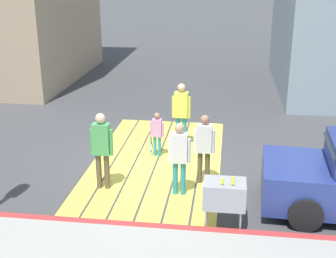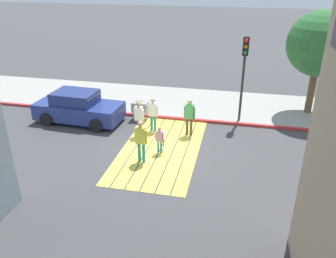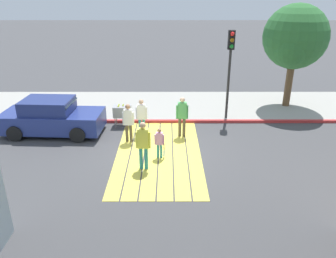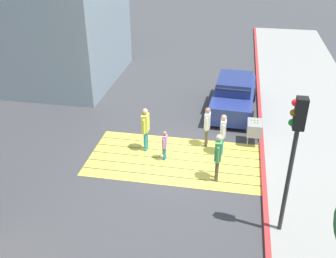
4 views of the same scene
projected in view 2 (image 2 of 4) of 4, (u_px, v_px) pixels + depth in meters
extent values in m
plane|color=#424244|center=(161.00, 149.00, 14.83)|extent=(120.00, 120.00, 0.00)
cube|color=#EAD64C|center=(130.00, 146.00, 15.10)|extent=(6.40, 0.50, 0.01)
cube|color=#EAD64C|center=(142.00, 147.00, 14.99)|extent=(6.40, 0.50, 0.01)
cube|color=#EAD64C|center=(154.00, 148.00, 14.88)|extent=(6.40, 0.50, 0.01)
cube|color=#EAD64C|center=(167.00, 150.00, 14.78)|extent=(6.40, 0.50, 0.01)
cube|color=#EAD64C|center=(179.00, 151.00, 14.67)|extent=(6.40, 0.50, 0.01)
cube|color=#EAD64C|center=(192.00, 152.00, 14.56)|extent=(6.40, 0.50, 0.01)
cube|color=#9E9B93|center=(183.00, 103.00, 19.76)|extent=(4.80, 40.00, 0.12)
cube|color=#BC3333|center=(175.00, 118.00, 17.68)|extent=(0.16, 40.00, 0.13)
cube|color=navy|center=(79.00, 111.00, 17.25)|extent=(2.03, 4.39, 0.80)
cube|color=navy|center=(75.00, 97.00, 17.00)|extent=(1.64, 2.14, 0.60)
cube|color=#1E2833|center=(92.00, 100.00, 16.80)|extent=(1.49, 0.41, 0.49)
cylinder|color=black|center=(96.00, 125.00, 16.27)|extent=(0.26, 0.67, 0.66)
cylinder|color=black|center=(111.00, 112.00, 17.81)|extent=(0.26, 0.67, 0.66)
cylinder|color=black|center=(47.00, 119.00, 16.91)|extent=(0.26, 0.67, 0.66)
cylinder|color=black|center=(66.00, 107.00, 18.45)|extent=(0.26, 0.67, 0.66)
cylinder|color=#2D2D2D|center=(242.00, 90.00, 16.67)|extent=(0.12, 0.12, 3.40)
cube|color=black|center=(246.00, 46.00, 15.77)|extent=(0.28, 0.28, 0.84)
sphere|color=#FF2323|center=(246.00, 41.00, 15.51)|extent=(0.18, 0.18, 0.18)
sphere|color=#956310|center=(246.00, 47.00, 15.63)|extent=(0.18, 0.18, 0.18)
sphere|color=#188429|center=(245.00, 53.00, 15.74)|extent=(0.18, 0.18, 0.18)
cylinder|color=brown|center=(311.00, 91.00, 17.81)|extent=(0.36, 0.36, 2.60)
sphere|color=#2D6B33|center=(320.00, 44.00, 16.78)|extent=(3.20, 3.20, 3.20)
sphere|color=#2D6B33|center=(314.00, 54.00, 16.48)|extent=(1.92, 1.92, 1.92)
cube|color=#99999E|center=(140.00, 107.00, 17.44)|extent=(0.56, 0.80, 0.50)
cylinder|color=#99999E|center=(145.00, 117.00, 17.38)|extent=(0.04, 0.04, 0.45)
cylinder|color=#99999E|center=(148.00, 114.00, 17.78)|extent=(0.04, 0.04, 0.45)
cylinder|color=#99999E|center=(133.00, 116.00, 17.50)|extent=(0.04, 0.04, 0.45)
cylinder|color=#99999E|center=(136.00, 113.00, 17.90)|extent=(0.04, 0.04, 0.45)
sphere|color=#CCE033|center=(138.00, 100.00, 17.45)|extent=(0.07, 0.07, 0.07)
sphere|color=#CCE033|center=(137.00, 101.00, 17.35)|extent=(0.07, 0.07, 0.07)
sphere|color=#CCE033|center=(136.00, 102.00, 17.24)|extent=(0.07, 0.07, 0.07)
sphere|color=#CCE033|center=(142.00, 101.00, 17.41)|extent=(0.07, 0.07, 0.07)
sphere|color=#CCE033|center=(141.00, 101.00, 17.31)|extent=(0.07, 0.07, 0.07)
cylinder|color=teal|center=(155.00, 123.00, 16.31)|extent=(0.12, 0.12, 0.78)
cylinder|color=teal|center=(152.00, 123.00, 16.34)|extent=(0.12, 0.12, 0.78)
cube|color=white|center=(153.00, 109.00, 16.02)|extent=(0.22, 0.35, 0.65)
sphere|color=tan|center=(153.00, 100.00, 15.83)|extent=(0.20, 0.20, 0.20)
cylinder|color=white|center=(157.00, 111.00, 16.01)|extent=(0.08, 0.08, 0.55)
cylinder|color=white|center=(149.00, 110.00, 16.08)|extent=(0.08, 0.08, 0.55)
cylinder|color=teal|center=(144.00, 153.00, 13.67)|extent=(0.13, 0.13, 0.84)
cylinder|color=teal|center=(139.00, 152.00, 13.71)|extent=(0.13, 0.13, 0.84)
cube|color=#D8D84C|center=(141.00, 135.00, 13.36)|extent=(0.25, 0.38, 0.70)
sphere|color=tan|center=(140.00, 124.00, 13.16)|extent=(0.22, 0.22, 0.22)
cylinder|color=#D8D84C|center=(146.00, 137.00, 13.34)|extent=(0.09, 0.09, 0.60)
cylinder|color=#D8D84C|center=(136.00, 136.00, 13.44)|extent=(0.09, 0.09, 0.60)
cylinder|color=brown|center=(141.00, 128.00, 15.84)|extent=(0.12, 0.12, 0.78)
cylinder|color=brown|center=(138.00, 128.00, 15.87)|extent=(0.12, 0.12, 0.78)
cube|color=white|center=(139.00, 114.00, 15.55)|extent=(0.22, 0.35, 0.65)
sphere|color=#9E7051|center=(139.00, 104.00, 15.36)|extent=(0.20, 0.20, 0.20)
cylinder|color=white|center=(143.00, 115.00, 15.54)|extent=(0.08, 0.08, 0.55)
cylinder|color=white|center=(135.00, 115.00, 15.62)|extent=(0.08, 0.08, 0.55)
cylinder|color=brown|center=(191.00, 127.00, 15.89)|extent=(0.13, 0.13, 0.84)
cylinder|color=brown|center=(187.00, 126.00, 15.93)|extent=(0.13, 0.13, 0.84)
cube|color=#4CA559|center=(189.00, 111.00, 15.58)|extent=(0.23, 0.37, 0.70)
sphere|color=beige|center=(190.00, 101.00, 15.38)|extent=(0.22, 0.22, 0.22)
cylinder|color=#4CA559|center=(194.00, 113.00, 15.57)|extent=(0.09, 0.09, 0.60)
cylinder|color=#4CA559|center=(185.00, 112.00, 15.65)|extent=(0.09, 0.09, 0.60)
cylinder|color=teal|center=(161.00, 147.00, 14.37)|extent=(0.08, 0.08, 0.56)
cylinder|color=teal|center=(158.00, 147.00, 14.40)|extent=(0.08, 0.08, 0.56)
cube|color=#D18CC6|center=(160.00, 136.00, 14.17)|extent=(0.17, 0.26, 0.47)
sphere|color=#9E7051|center=(159.00, 129.00, 14.03)|extent=(0.15, 0.15, 0.15)
cylinder|color=#D18CC6|center=(163.00, 138.00, 14.15)|extent=(0.06, 0.06, 0.40)
cylinder|color=#D18CC6|center=(156.00, 137.00, 14.23)|extent=(0.06, 0.06, 0.40)
cylinder|color=black|center=(163.00, 144.00, 14.24)|extent=(0.03, 0.03, 0.28)
torus|color=blue|center=(163.00, 149.00, 14.34)|extent=(0.28, 0.04, 0.28)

